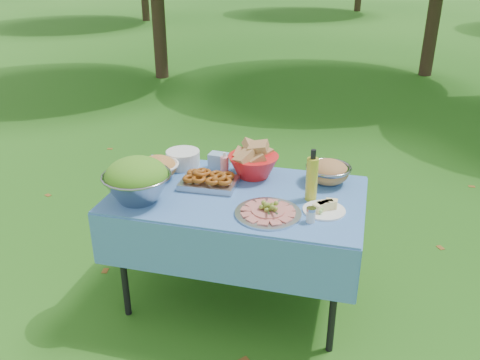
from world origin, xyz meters
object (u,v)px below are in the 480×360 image
picnic_table (238,248)px  pasta_bowl_steel (328,171)px  oil_bottle (312,175)px  plate_stack (183,159)px  bread_bowl (253,160)px  charcuterie_platter (268,207)px  salad_bowl (137,180)px

picnic_table → pasta_bowl_steel: 0.73m
picnic_table → oil_bottle: 0.68m
oil_bottle → plate_stack: bearing=163.0°
picnic_table → bread_bowl: size_ratio=4.64×
plate_stack → charcuterie_platter: bearing=-36.7°
plate_stack → bread_bowl: size_ratio=0.70×
picnic_table → bread_bowl: bearing=82.8°
picnic_table → bread_bowl: 0.55m
salad_bowl → oil_bottle: oil_bottle is taller
salad_bowl → charcuterie_platter: bearing=1.5°
plate_stack → pasta_bowl_steel: 0.94m
pasta_bowl_steel → charcuterie_platter: 0.56m
pasta_bowl_steel → oil_bottle: oil_bottle is taller
charcuterie_platter → oil_bottle: bearing=49.7°
picnic_table → charcuterie_platter: charcuterie_platter is taller
bread_bowl → oil_bottle: bearing=-30.8°
picnic_table → pasta_bowl_steel: size_ratio=5.39×
bread_bowl → charcuterie_platter: (0.19, -0.47, -0.06)m
charcuterie_platter → oil_bottle: size_ratio=1.19×
salad_bowl → pasta_bowl_steel: 1.14m
picnic_table → bread_bowl: bread_bowl is taller
bread_bowl → pasta_bowl_steel: size_ratio=1.16×
bread_bowl → pasta_bowl_steel: bread_bowl is taller
charcuterie_platter → bread_bowl: bearing=112.2°
pasta_bowl_steel → charcuterie_platter: (-0.27, -0.49, -0.03)m
salad_bowl → plate_stack: size_ratio=1.77×
picnic_table → plate_stack: bearing=146.6°
plate_stack → pasta_bowl_steel: pasta_bowl_steel is taller
picnic_table → plate_stack: (-0.45, 0.29, 0.43)m
salad_bowl → pasta_bowl_steel: size_ratio=1.43×
oil_bottle → salad_bowl: bearing=-165.0°
bread_bowl → charcuterie_platter: bread_bowl is taller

